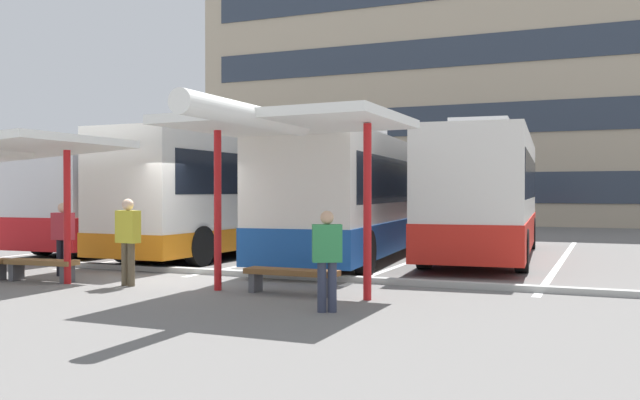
# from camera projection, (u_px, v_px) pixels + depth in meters

# --- Properties ---
(ground_plane) EXTENTS (160.00, 160.00, 0.00)m
(ground_plane) POSITION_uv_depth(u_px,v_px,m) (182.00, 278.00, 14.77)
(ground_plane) COLOR slate
(terminal_building) EXTENTS (30.89, 13.65, 21.49)m
(terminal_building) POSITION_uv_depth(u_px,v_px,m) (468.00, 74.00, 44.16)
(terminal_building) COLOR tan
(terminal_building) RESTS_ON ground
(coach_bus_0) EXTENTS (3.13, 10.79, 3.65)m
(coach_bus_0) POSITION_uv_depth(u_px,v_px,m) (150.00, 197.00, 23.02)
(coach_bus_0) COLOR silver
(coach_bus_0) RESTS_ON ground
(coach_bus_1) EXTENTS (2.76, 12.10, 3.77)m
(coach_bus_1) POSITION_uv_depth(u_px,v_px,m) (249.00, 193.00, 21.42)
(coach_bus_1) COLOR silver
(coach_bus_1) RESTS_ON ground
(coach_bus_2) EXTENTS (3.56, 12.51, 3.60)m
(coach_bus_2) POSITION_uv_depth(u_px,v_px,m) (366.00, 198.00, 19.82)
(coach_bus_2) COLOR silver
(coach_bus_2) RESTS_ON ground
(coach_bus_3) EXTENTS (3.22, 10.22, 3.70)m
(coach_bus_3) POSITION_uv_depth(u_px,v_px,m) (486.00, 197.00, 19.23)
(coach_bus_3) COLOR silver
(coach_bus_3) RESTS_ON ground
(lane_stripe_0) EXTENTS (0.16, 14.00, 0.01)m
(lane_stripe_0) POSITION_uv_depth(u_px,v_px,m) (123.00, 244.00, 24.10)
(lane_stripe_0) COLOR white
(lane_stripe_0) RESTS_ON ground
(lane_stripe_1) EXTENTS (0.16, 14.00, 0.01)m
(lane_stripe_1) POSITION_uv_depth(u_px,v_px,m) (212.00, 247.00, 22.68)
(lane_stripe_1) COLOR white
(lane_stripe_1) RESTS_ON ground
(lane_stripe_2) EXTENTS (0.16, 14.00, 0.01)m
(lane_stripe_2) POSITION_uv_depth(u_px,v_px,m) (313.00, 251.00, 21.27)
(lane_stripe_2) COLOR white
(lane_stripe_2) RESTS_ON ground
(lane_stripe_3) EXTENTS (0.16, 14.00, 0.01)m
(lane_stripe_3) POSITION_uv_depth(u_px,v_px,m) (429.00, 255.00, 19.85)
(lane_stripe_3) COLOR white
(lane_stripe_3) RESTS_ON ground
(lane_stripe_4) EXTENTS (0.16, 14.00, 0.01)m
(lane_stripe_4) POSITION_uv_depth(u_px,v_px,m) (562.00, 260.00, 18.43)
(lane_stripe_4) COLOR white
(lane_stripe_4) RESTS_ON ground
(bench_1) EXTENTS (1.59, 0.56, 0.45)m
(bench_1) POSITION_uv_depth(u_px,v_px,m) (42.00, 265.00, 14.10)
(bench_1) COLOR brown
(bench_1) RESTS_ON ground
(waiting_shelter_1) EXTENTS (3.96, 4.96, 3.24)m
(waiting_shelter_1) POSITION_uv_depth(u_px,v_px,m) (282.00, 125.00, 12.00)
(waiting_shelter_1) COLOR red
(waiting_shelter_1) RESTS_ON ground
(bench_2) EXTENTS (1.77, 0.44, 0.45)m
(bench_2) POSITION_uv_depth(u_px,v_px,m) (291.00, 275.00, 12.38)
(bench_2) COLOR brown
(bench_2) RESTS_ON ground
(platform_kerb) EXTENTS (44.00, 0.24, 0.12)m
(platform_kerb) POSITION_uv_depth(u_px,v_px,m) (201.00, 271.00, 15.43)
(platform_kerb) COLOR #ADADA8
(platform_kerb) RESTS_ON ground
(waiting_passenger_1) EXTENTS (0.50, 0.40, 1.56)m
(waiting_passenger_1) POSITION_uv_depth(u_px,v_px,m) (327.00, 255.00, 10.52)
(waiting_passenger_1) COLOR #33384C
(waiting_passenger_1) RESTS_ON ground
(waiting_passenger_2) EXTENTS (0.49, 0.27, 1.60)m
(waiting_passenger_2) POSITION_uv_depth(u_px,v_px,m) (63.00, 234.00, 15.01)
(waiting_passenger_2) COLOR black
(waiting_passenger_2) RESTS_ON ground
(waiting_passenger_3) EXTENTS (0.52, 0.29, 1.71)m
(waiting_passenger_3) POSITION_uv_depth(u_px,v_px,m) (128.00, 235.00, 13.44)
(waiting_passenger_3) COLOR brown
(waiting_passenger_3) RESTS_ON ground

